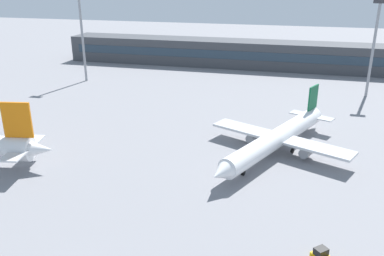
% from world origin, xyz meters
% --- Properties ---
extents(ground_plane, '(400.00, 400.00, 0.00)m').
position_xyz_m(ground_plane, '(0.00, 40.00, 0.00)').
color(ground_plane, gray).
extents(terminal_building, '(120.11, 12.13, 9.00)m').
position_xyz_m(terminal_building, '(0.00, 111.20, 4.50)').
color(terminal_building, '#3F4247').
rests_on(terminal_building, ground_plane).
extents(airplane_mid, '(26.08, 36.19, 9.51)m').
position_xyz_m(airplane_mid, '(18.84, 38.93, 2.90)').
color(airplane_mid, white).
rests_on(airplane_mid, ground_plane).
extents(floodlight_tower_west, '(3.20, 0.80, 24.86)m').
position_xyz_m(floodlight_tower_west, '(39.80, 82.76, 14.44)').
color(floodlight_tower_west, gray).
rests_on(floodlight_tower_west, ground_plane).
extents(floodlight_tower_east, '(3.20, 0.80, 26.97)m').
position_xyz_m(floodlight_tower_east, '(-40.43, 79.02, 15.52)').
color(floodlight_tower_east, gray).
rests_on(floodlight_tower_east, ground_plane).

